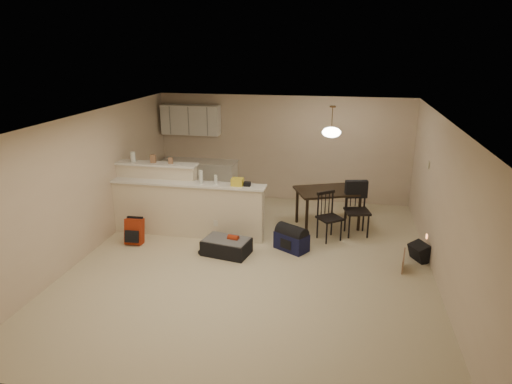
% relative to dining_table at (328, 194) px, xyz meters
% --- Properties ---
extents(room, '(7.00, 7.02, 2.50)m').
position_rel_dining_table_xyz_m(room, '(-1.17, -1.89, 0.55)').
color(room, beige).
rests_on(room, ground).
extents(breakfast_bar, '(3.08, 0.58, 1.39)m').
position_rel_dining_table_xyz_m(breakfast_bar, '(-2.93, -0.91, -0.09)').
color(breakfast_bar, beige).
rests_on(breakfast_bar, ground).
extents(upper_cabinets, '(1.40, 0.34, 0.70)m').
position_rel_dining_table_xyz_m(upper_cabinets, '(-3.37, 1.43, 1.20)').
color(upper_cabinets, white).
rests_on(upper_cabinets, room).
extents(kitchen_counter, '(1.80, 0.60, 0.90)m').
position_rel_dining_table_xyz_m(kitchen_counter, '(-3.17, 1.30, -0.25)').
color(kitchen_counter, white).
rests_on(kitchen_counter, ground).
extents(thermostat, '(0.02, 0.12, 0.12)m').
position_rel_dining_table_xyz_m(thermostat, '(1.81, -0.34, 0.80)').
color(thermostat, beige).
rests_on(thermostat, room).
extents(jar, '(0.10, 0.10, 0.20)m').
position_rel_dining_table_xyz_m(jar, '(-3.85, -0.77, 0.79)').
color(jar, silver).
rests_on(jar, breakfast_bar).
extents(cereal_box, '(0.10, 0.07, 0.16)m').
position_rel_dining_table_xyz_m(cereal_box, '(-3.42, -0.77, 0.77)').
color(cereal_box, '#986D4E').
rests_on(cereal_box, breakfast_bar).
extents(small_box, '(0.08, 0.06, 0.12)m').
position_rel_dining_table_xyz_m(small_box, '(-3.06, -0.77, 0.75)').
color(small_box, '#986D4E').
rests_on(small_box, breakfast_bar).
extents(bottle_a, '(0.07, 0.07, 0.26)m').
position_rel_dining_table_xyz_m(bottle_a, '(-2.38, -0.99, 0.52)').
color(bottle_a, silver).
rests_on(bottle_a, breakfast_bar).
extents(bottle_b, '(0.06, 0.06, 0.18)m').
position_rel_dining_table_xyz_m(bottle_b, '(-2.09, -0.99, 0.48)').
color(bottle_b, silver).
rests_on(bottle_b, breakfast_bar).
extents(bag_lump, '(0.22, 0.18, 0.14)m').
position_rel_dining_table_xyz_m(bag_lump, '(-1.67, -0.99, 0.46)').
color(bag_lump, '#986D4E').
rests_on(bag_lump, breakfast_bar).
extents(pouch, '(0.12, 0.10, 0.08)m').
position_rel_dining_table_xyz_m(pouch, '(-1.48, -0.99, 0.43)').
color(pouch, '#986D4E').
rests_on(pouch, breakfast_bar).
extents(dining_table, '(1.50, 1.27, 0.80)m').
position_rel_dining_table_xyz_m(dining_table, '(0.00, 0.00, 0.00)').
color(dining_table, black).
rests_on(dining_table, ground).
extents(pendant_lamp, '(0.36, 0.36, 0.62)m').
position_rel_dining_table_xyz_m(pendant_lamp, '(0.00, -0.00, 1.29)').
color(pendant_lamp, brown).
rests_on(pendant_lamp, room).
extents(dining_chair_near, '(0.56, 0.56, 0.94)m').
position_rel_dining_table_xyz_m(dining_chair_near, '(0.07, -0.67, -0.23)').
color(dining_chair_near, black).
rests_on(dining_chair_near, ground).
extents(dining_chair_far, '(0.55, 0.53, 1.04)m').
position_rel_dining_table_xyz_m(dining_chair_far, '(0.59, -0.33, -0.18)').
color(dining_chair_far, black).
rests_on(dining_chair_far, ground).
extents(suitcase, '(0.90, 0.67, 0.27)m').
position_rel_dining_table_xyz_m(suitcase, '(-1.72, -1.68, -0.56)').
color(suitcase, black).
rests_on(suitcase, ground).
extents(red_backpack, '(0.33, 0.22, 0.49)m').
position_rel_dining_table_xyz_m(red_backpack, '(-3.55, -1.56, -0.46)').
color(red_backpack, '#A32D12').
rests_on(red_backpack, ground).
extents(navy_duffel, '(0.69, 0.60, 0.33)m').
position_rel_dining_table_xyz_m(navy_duffel, '(-0.59, -1.28, -0.54)').
color(navy_duffel, '#12153B').
rests_on(navy_duffel, ground).
extents(black_daypack, '(0.38, 0.42, 0.31)m').
position_rel_dining_table_xyz_m(black_daypack, '(1.68, -1.28, -0.55)').
color(black_daypack, black).
rests_on(black_daypack, ground).
extents(cardboard_sheet, '(0.09, 0.40, 0.30)m').
position_rel_dining_table_xyz_m(cardboard_sheet, '(1.35, -1.72, -0.55)').
color(cardboard_sheet, '#986D4E').
rests_on(cardboard_sheet, ground).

